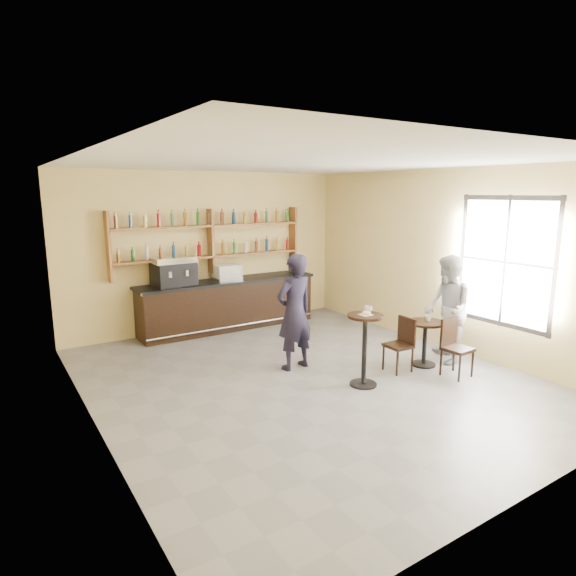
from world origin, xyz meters
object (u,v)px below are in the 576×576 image
patron_second (447,309)px  pastry_case (227,272)px  man_main (295,312)px  chair_south (458,348)px  cafe_table (425,343)px  chair_west (398,345)px  pedestal_table (364,350)px  bar_counter (229,304)px  espresso_machine (174,271)px

patron_second → pastry_case: bearing=-115.9°
man_main → chair_south: bearing=132.0°
man_main → cafe_table: size_ratio=2.51×
chair_west → chair_south: bearing=45.2°
patron_second → pedestal_table: bearing=-54.5°
man_main → cafe_table: bearing=143.5°
bar_counter → patron_second: bearing=-60.4°
chair_west → pedestal_table: bearing=-78.0°
man_main → chair_west: man_main is taller
pastry_case → cafe_table: bearing=-68.0°
man_main → chair_south: man_main is taller
espresso_machine → pedestal_table: (1.45, -3.82, -0.77)m
pastry_case → patron_second: (2.16, -3.78, -0.29)m
espresso_machine → patron_second: patron_second is taller
pastry_case → man_main: bearing=-95.5°
bar_counter → man_main: bearing=-93.1°
pedestal_table → man_main: size_ratio=0.58×
cafe_table → patron_second: 0.69m
bar_counter → espresso_machine: (-1.13, 0.00, 0.79)m
pedestal_table → chair_west: (0.84, 0.14, -0.10)m
chair_south → patron_second: patron_second is taller
espresso_machine → chair_west: (2.29, -3.68, -0.87)m
cafe_table → chair_south: size_ratio=0.83×
bar_counter → espresso_machine: espresso_machine is taller
bar_counter → chair_west: bar_counter is taller
bar_counter → patron_second: patron_second is taller
bar_counter → chair_west: 3.85m
espresso_machine → man_main: 2.88m
cafe_table → chair_west: (-0.55, 0.05, 0.06)m
bar_counter → cafe_table: size_ratio=5.11×
cafe_table → man_main: bearing=150.4°
espresso_machine → cafe_table: size_ratio=1.05×
patron_second → cafe_table: bearing=-62.4°
chair_west → patron_second: 1.10m
bar_counter → chair_west: size_ratio=4.41×
bar_counter → pastry_case: size_ratio=7.21×
bar_counter → chair_south: 4.67m
chair_west → patron_second: patron_second is taller
cafe_table → chair_west: bearing=174.8°
chair_west → man_main: bearing=-125.1°
pedestal_table → patron_second: size_ratio=0.60×
pastry_case → chair_south: pastry_case is taller
chair_west → espresso_machine: bearing=-145.7°
bar_counter → man_main: size_ratio=2.04×
chair_south → man_main: bearing=135.7°
espresso_machine → chair_south: (2.89, -4.33, -0.85)m
pastry_case → chair_south: (1.77, -4.33, -0.73)m
bar_counter → chair_south: size_ratio=4.24×
espresso_machine → chair_south: size_ratio=0.87×
espresso_machine → pastry_case: (1.11, 0.00, -0.12)m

